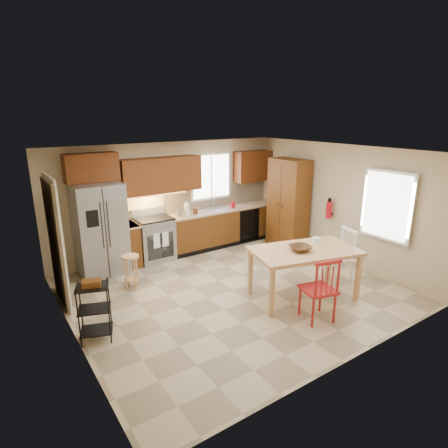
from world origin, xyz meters
TOP-DOWN VIEW (x-y plane):
  - floor at (0.00, 0.00)m, footprint 5.50×5.50m
  - ceiling at (0.00, 0.00)m, footprint 5.50×5.00m
  - wall_back at (0.00, 2.50)m, footprint 5.50×0.02m
  - wall_front at (0.00, -2.50)m, footprint 5.50×0.02m
  - wall_left at (-2.75, 0.00)m, footprint 0.02×5.00m
  - wall_right at (2.75, 0.00)m, footprint 0.02×5.00m
  - refrigerator at (-1.70, 2.12)m, footprint 0.92×0.75m
  - range_stove at (-0.55, 2.19)m, footprint 0.76×0.63m
  - base_cabinet_narrow at (-1.10, 2.20)m, footprint 0.30×0.60m
  - base_cabinet_run at (1.29, 2.20)m, footprint 2.92×0.60m
  - dishwasher at (1.85, 1.91)m, footprint 0.60×0.02m
  - backsplash at (1.29, 2.48)m, footprint 2.92×0.03m
  - upper_over_fridge at (-1.70, 2.33)m, footprint 1.00×0.35m
  - upper_left_block at (-0.25, 2.33)m, footprint 1.80×0.35m
  - upper_right_block at (2.25, 2.33)m, footprint 1.00×0.35m
  - window_back at (1.10, 2.48)m, footprint 1.12×0.04m
  - sink at (1.10, 2.20)m, footprint 0.62×0.46m
  - undercab_glow at (-0.55, 2.30)m, footprint 1.60×0.30m
  - soap_bottle at (1.48, 2.10)m, footprint 0.09×0.09m
  - paper_towel at (0.25, 2.15)m, footprint 0.12×0.12m
  - canister_steel at (0.05, 2.15)m, footprint 0.11×0.11m
  - canister_wood at (0.45, 2.12)m, footprint 0.10×0.10m
  - pantry at (2.43, 1.20)m, footprint 0.50×0.95m
  - fire_extinguisher at (2.63, 0.15)m, footprint 0.12×0.12m
  - window_right at (2.68, -1.15)m, footprint 0.04×1.02m
  - doorway at (-2.67, 1.30)m, footprint 0.04×0.95m
  - dining_table at (0.85, -0.88)m, footprint 1.98×1.42m
  - chair_red at (0.50, -1.53)m, footprint 0.60×0.60m
  - chair_white at (1.80, -0.83)m, footprint 0.60×0.60m
  - table_bowl at (0.74, -0.88)m, footprint 0.44×0.44m
  - table_jar at (1.25, -0.77)m, footprint 0.18×0.18m
  - bar_stool at (-1.50, 1.10)m, footprint 0.39×0.39m
  - utility_cart at (-2.50, -0.16)m, footprint 0.52×0.47m

SIDE VIEW (x-z plane):
  - floor at x=0.00m, z-range 0.00..0.00m
  - bar_stool at x=-1.50m, z-range 0.00..0.64m
  - dining_table at x=0.85m, z-range 0.00..0.87m
  - utility_cart at x=-2.50m, z-range 0.00..0.87m
  - base_cabinet_narrow at x=-1.10m, z-range 0.00..0.90m
  - base_cabinet_run at x=1.29m, z-range 0.00..0.90m
  - dishwasher at x=1.85m, z-range 0.06..0.84m
  - range_stove at x=-0.55m, z-range 0.00..0.92m
  - chair_red at x=0.50m, z-range 0.00..1.05m
  - chair_white at x=1.80m, z-range 0.00..1.05m
  - sink at x=1.10m, z-range 0.78..0.94m
  - table_bowl at x=0.74m, z-range 0.84..0.93m
  - refrigerator at x=-1.70m, z-range 0.00..1.82m
  - table_jar at x=1.25m, z-range 0.83..1.00m
  - canister_wood at x=0.45m, z-range 0.90..1.04m
  - canister_steel at x=0.05m, z-range 0.90..1.08m
  - soap_bottle at x=1.48m, z-range 0.90..1.09m
  - paper_towel at x=0.25m, z-range 0.90..1.18m
  - pantry at x=2.43m, z-range 0.00..2.10m
  - doorway at x=-2.67m, z-range 0.00..2.10m
  - fire_extinguisher at x=2.63m, z-range 0.92..1.28m
  - backsplash at x=1.29m, z-range 0.90..1.45m
  - wall_back at x=0.00m, z-range 0.00..2.50m
  - wall_front at x=0.00m, z-range 0.00..2.50m
  - wall_left at x=-2.75m, z-range 0.00..2.50m
  - wall_right at x=2.75m, z-range 0.00..2.50m
  - undercab_glow at x=-0.55m, z-range 1.43..1.43m
  - window_right at x=2.68m, z-range 0.79..2.11m
  - window_back at x=1.10m, z-range 1.09..2.21m
  - upper_left_block at x=-0.25m, z-range 1.45..2.20m
  - upper_right_block at x=2.25m, z-range 1.45..2.20m
  - upper_over_fridge at x=-1.70m, z-range 1.83..2.38m
  - ceiling at x=0.00m, z-range 2.49..2.51m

